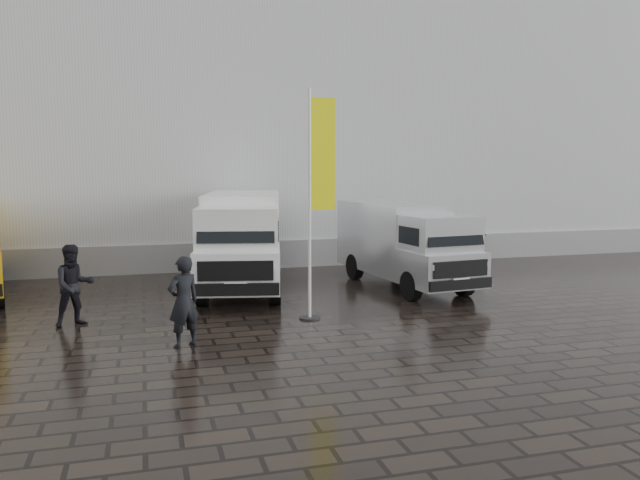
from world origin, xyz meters
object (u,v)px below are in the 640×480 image
at_px(van_white, 242,242).
at_px(van_silver, 405,246).
at_px(wheelie_bin, 474,247).
at_px(flagpole, 317,190).
at_px(person_front, 183,302).
at_px(person_tent, 74,285).

xyz_separation_m(van_white, van_silver, (4.85, -0.89, -0.16)).
xyz_separation_m(van_white, wheelie_bin, (9.57, 3.21, -0.89)).
xyz_separation_m(van_white, flagpole, (1.19, -4.05, 1.68)).
bearing_deg(flagpole, van_silver, 40.76).
distance_m(flagpole, wheelie_bin, 11.39).
height_order(van_white, flagpole, flagpole).
height_order(van_white, person_front, van_white).
xyz_separation_m(person_front, person_tent, (-2.32, 2.44, 0.01)).
bearing_deg(van_white, wheelie_bin, 30.24).
distance_m(flagpole, person_tent, 6.04).
xyz_separation_m(flagpole, person_front, (-3.26, -1.58, -2.16)).
distance_m(flagpole, person_front, 4.22).
relative_size(wheelie_bin, person_tent, 0.56).
relative_size(flagpole, person_tent, 2.90).
relative_size(flagpole, wheelie_bin, 5.17).
relative_size(van_white, person_front, 3.51).
height_order(person_front, person_tent, person_tent).
height_order(van_silver, person_front, van_silver).
relative_size(van_white, van_silver, 1.12).
bearing_deg(wheelie_bin, flagpole, -145.29).
bearing_deg(person_tent, van_white, 16.90).
bearing_deg(van_white, flagpole, -62.01).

